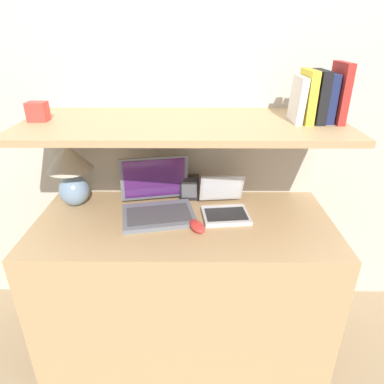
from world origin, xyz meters
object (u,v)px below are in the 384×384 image
at_px(table_lamp, 71,170).
at_px(book_white, 298,99).
at_px(book_navy, 328,98).
at_px(book_black, 319,96).
at_px(laptop_small, 224,206).
at_px(book_red, 339,93).
at_px(book_yellow, 307,96).
at_px(laptop_large, 157,203).
at_px(router_box, 189,187).
at_px(shelf_gadget, 38,112).
at_px(computer_mouse, 197,226).

relative_size(table_lamp, book_white, 1.68).
bearing_deg(book_navy, book_black, 180.00).
bearing_deg(laptop_small, book_red, -0.19).
bearing_deg(book_yellow, laptop_large, 179.33).
bearing_deg(router_box, book_black, -16.71).
relative_size(book_white, shelf_gadget, 2.31).
bearing_deg(laptop_large, table_lamp, 168.66).
bearing_deg(router_box, book_white, -19.58).
xyz_separation_m(table_lamp, laptop_small, (0.76, -0.09, -0.15)).
bearing_deg(laptop_small, table_lamp, 173.05).
relative_size(book_yellow, book_white, 1.13).
bearing_deg(book_navy, table_lamp, 175.43).
bearing_deg(book_white, book_yellow, 0.00).
bearing_deg(router_box, computer_mouse, -83.10).
relative_size(laptop_large, shelf_gadget, 4.81).
bearing_deg(book_white, book_black, 0.00).
bearing_deg(laptop_large, book_yellow, -0.67).
height_order(laptop_large, router_box, laptop_large).
bearing_deg(book_white, shelf_gadget, 180.00).
distance_m(computer_mouse, book_yellow, 0.73).
distance_m(book_white, shelf_gadget, 1.12).
relative_size(computer_mouse, book_yellow, 0.59).
height_order(book_red, book_yellow, book_red).
xyz_separation_m(laptop_large, router_box, (0.16, 0.16, 0.01)).
bearing_deg(book_yellow, table_lamp, 175.06).
height_order(laptop_small, book_red, book_red).
distance_m(book_navy, book_yellow, 0.09).
height_order(book_black, book_yellow, book_yellow).
relative_size(computer_mouse, book_navy, 0.64).
bearing_deg(book_black, book_white, 180.00).
bearing_deg(laptop_small, book_navy, -0.21).
xyz_separation_m(laptop_large, book_black, (0.70, -0.01, 0.51)).
xyz_separation_m(book_black, shelf_gadget, (-1.20, 0.00, -0.07)).
xyz_separation_m(book_red, shelf_gadget, (-1.29, 0.00, -0.08)).
bearing_deg(book_red, laptop_large, 179.44).
height_order(table_lamp, book_yellow, book_yellow).
distance_m(laptop_small, router_box, 0.24).
xyz_separation_m(book_yellow, book_white, (-0.04, 0.00, -0.01)).
xyz_separation_m(laptop_small, book_black, (0.38, -0.00, 0.53)).
distance_m(computer_mouse, book_navy, 0.79).
xyz_separation_m(book_navy, book_black, (-0.04, 0.00, 0.01)).
height_order(book_black, shelf_gadget, book_black).
bearing_deg(table_lamp, book_black, -4.74).
relative_size(laptop_large, book_navy, 1.97).
xyz_separation_m(table_lamp, computer_mouse, (0.63, -0.25, -0.17)).
relative_size(computer_mouse, book_white, 0.67).
xyz_separation_m(book_navy, book_white, (-0.13, 0.00, -0.01)).
height_order(laptop_large, shelf_gadget, shelf_gadget).
bearing_deg(laptop_large, book_black, -0.63).
height_order(book_yellow, book_white, book_yellow).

